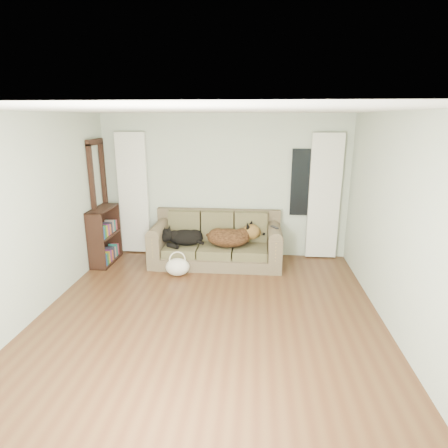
# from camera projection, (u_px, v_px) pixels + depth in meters

# --- Properties ---
(floor) EXTENTS (5.00, 5.00, 0.00)m
(floor) POSITION_uv_depth(u_px,v_px,m) (208.00, 320.00, 4.83)
(floor) COLOR #492A17
(floor) RESTS_ON ground
(ceiling) EXTENTS (5.00, 5.00, 0.00)m
(ceiling) POSITION_uv_depth(u_px,v_px,m) (205.00, 110.00, 4.12)
(ceiling) COLOR white
(ceiling) RESTS_ON ground
(wall_back) EXTENTS (4.50, 0.04, 2.60)m
(wall_back) POSITION_uv_depth(u_px,v_px,m) (224.00, 187.00, 6.87)
(wall_back) COLOR #ACBAA0
(wall_back) RESTS_ON ground
(wall_left) EXTENTS (0.04, 5.00, 2.60)m
(wall_left) POSITION_uv_depth(u_px,v_px,m) (28.00, 219.00, 4.66)
(wall_left) COLOR #ACBAA0
(wall_left) RESTS_ON ground
(wall_right) EXTENTS (0.04, 5.00, 2.60)m
(wall_right) POSITION_uv_depth(u_px,v_px,m) (401.00, 228.00, 4.29)
(wall_right) COLOR #ACBAA0
(wall_right) RESTS_ON ground
(curtain_left) EXTENTS (0.55, 0.08, 2.25)m
(curtain_left) POSITION_uv_depth(u_px,v_px,m) (133.00, 194.00, 6.98)
(curtain_left) COLOR silver
(curtain_left) RESTS_ON ground
(curtain_right) EXTENTS (0.55, 0.08, 2.25)m
(curtain_right) POSITION_uv_depth(u_px,v_px,m) (324.00, 197.00, 6.68)
(curtain_right) COLOR silver
(curtain_right) RESTS_ON ground
(window_pane) EXTENTS (0.50, 0.03, 1.20)m
(window_pane) POSITION_uv_depth(u_px,v_px,m) (305.00, 183.00, 6.69)
(window_pane) COLOR black
(window_pane) RESTS_ON wall_back
(door_casing) EXTENTS (0.07, 0.60, 2.10)m
(door_casing) POSITION_uv_depth(u_px,v_px,m) (100.00, 203.00, 6.69)
(door_casing) COLOR black
(door_casing) RESTS_ON ground
(sofa) EXTENTS (2.28, 0.98, 0.93)m
(sofa) POSITION_uv_depth(u_px,v_px,m) (216.00, 239.00, 6.61)
(sofa) COLOR brown
(sofa) RESTS_ON floor
(dog_black_lab) EXTENTS (0.66, 0.48, 0.27)m
(dog_black_lab) POSITION_uv_depth(u_px,v_px,m) (184.00, 237.00, 6.61)
(dog_black_lab) COLOR black
(dog_black_lab) RESTS_ON sofa
(dog_shepherd) EXTENTS (0.81, 0.60, 0.34)m
(dog_shepherd) POSITION_uv_depth(u_px,v_px,m) (231.00, 238.00, 6.54)
(dog_shepherd) COLOR black
(dog_shepherd) RESTS_ON sofa
(tv_remote) EXTENTS (0.12, 0.16, 0.02)m
(tv_remote) POSITION_uv_depth(u_px,v_px,m) (275.00, 227.00, 6.35)
(tv_remote) COLOR black
(tv_remote) RESTS_ON sofa
(tote_bag) EXTENTS (0.40, 0.31, 0.29)m
(tote_bag) POSITION_uv_depth(u_px,v_px,m) (178.00, 266.00, 6.17)
(tote_bag) COLOR beige
(tote_bag) RESTS_ON floor
(bookshelf) EXTENTS (0.36, 0.82, 1.00)m
(bookshelf) POSITION_uv_depth(u_px,v_px,m) (105.00, 236.00, 6.65)
(bookshelf) COLOR black
(bookshelf) RESTS_ON floor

